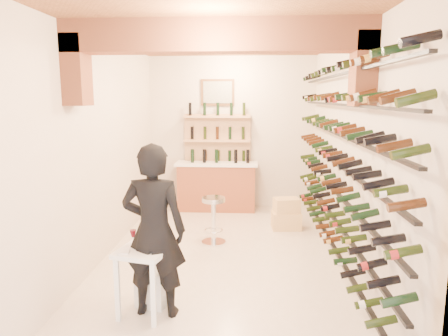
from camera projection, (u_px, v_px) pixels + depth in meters
name	position (u px, v px, depth m)	size (l,w,h in m)	color
ground	(223.00, 258.00, 6.06)	(6.00, 6.00, 0.00)	beige
room_shell	(221.00, 105.00, 5.42)	(3.52, 6.02, 3.21)	beige
wine_rack	(332.00, 155.00, 5.71)	(0.32, 5.70, 2.56)	black
back_counter	(217.00, 185.00, 8.60)	(1.70, 0.62, 1.29)	#994F2F
back_shelving	(218.00, 153.00, 8.72)	(1.40, 0.31, 2.73)	tan
tasting_table	(144.00, 261.00, 4.39)	(0.62, 0.62, 0.91)	white
white_stool	(154.00, 286.00, 4.68)	(0.34, 0.34, 0.42)	white
person	(154.00, 231.00, 4.36)	(0.69, 0.45, 1.88)	black
chrome_barstool	(214.00, 217.00, 6.60)	(0.40, 0.40, 0.77)	silver
crate_lower	(286.00, 220.00, 7.38)	(0.51, 0.36, 0.31)	#D8B176
crate_upper	(287.00, 205.00, 7.33)	(0.44, 0.30, 0.26)	#D8B176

